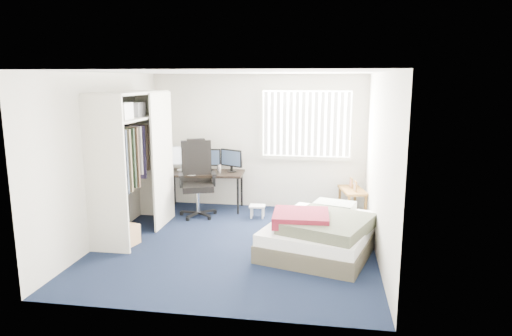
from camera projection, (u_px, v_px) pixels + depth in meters
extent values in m
plane|color=black|center=(237.00, 244.00, 6.76)|extent=(4.20, 4.20, 0.00)
plane|color=silver|center=(258.00, 141.00, 8.56)|extent=(4.00, 0.00, 4.00)
plane|color=silver|center=(193.00, 199.00, 4.49)|extent=(4.00, 0.00, 4.00)
plane|color=silver|center=(105.00, 157.00, 6.83)|extent=(0.00, 4.20, 4.20)
plane|color=silver|center=(379.00, 165.00, 6.22)|extent=(0.00, 4.20, 4.20)
plane|color=white|center=(235.00, 72.00, 6.28)|extent=(4.20, 4.20, 0.00)
cube|color=white|center=(307.00, 124.00, 8.33)|extent=(1.60, 0.02, 1.20)
cube|color=beige|center=(307.00, 89.00, 8.18)|extent=(1.72, 0.06, 0.06)
cube|color=beige|center=(306.00, 158.00, 8.43)|extent=(1.72, 0.06, 0.06)
cube|color=white|center=(306.00, 124.00, 8.27)|extent=(1.60, 0.04, 1.16)
cube|color=beige|center=(105.00, 176.00, 6.23)|extent=(0.60, 0.04, 2.20)
cube|color=beige|center=(154.00, 155.00, 7.98)|extent=(0.60, 0.04, 2.20)
cube|color=beige|center=(129.00, 93.00, 6.89)|extent=(0.60, 1.80, 0.04)
cube|color=beige|center=(130.00, 118.00, 6.96)|extent=(0.56, 1.74, 0.03)
cylinder|color=silver|center=(131.00, 126.00, 6.99)|extent=(0.03, 1.72, 0.03)
cube|color=#26262B|center=(130.00, 156.00, 6.98)|extent=(0.38, 1.10, 0.90)
cube|color=beige|center=(163.00, 160.00, 7.49)|extent=(0.03, 0.90, 2.20)
cube|color=white|center=(117.00, 111.00, 6.50)|extent=(0.38, 0.30, 0.24)
cube|color=gray|center=(131.00, 110.00, 6.99)|extent=(0.34, 0.28, 0.22)
cube|color=black|center=(205.00, 173.00, 8.45)|extent=(1.47, 0.76, 0.04)
cylinder|color=black|center=(166.00, 194.00, 8.31)|extent=(0.04, 0.04, 0.67)
cylinder|color=black|center=(175.00, 187.00, 8.85)|extent=(0.04, 0.04, 0.67)
cylinder|color=black|center=(238.00, 196.00, 8.19)|extent=(0.04, 0.04, 0.67)
cylinder|color=black|center=(242.00, 189.00, 8.73)|extent=(0.04, 0.04, 0.67)
cube|color=white|center=(181.00, 156.00, 8.55)|extent=(0.50, 0.06, 0.36)
cube|color=white|center=(181.00, 156.00, 8.55)|extent=(0.45, 0.03, 0.31)
cube|color=black|center=(208.00, 157.00, 8.51)|extent=(0.48, 0.06, 0.32)
cube|color=#1E2838|center=(208.00, 157.00, 8.51)|extent=(0.43, 0.03, 0.27)
cube|color=black|center=(232.00, 158.00, 8.43)|extent=(0.48, 0.06, 0.32)
cube|color=#1E2838|center=(232.00, 158.00, 8.43)|extent=(0.43, 0.03, 0.27)
cube|color=white|center=(196.00, 172.00, 8.37)|extent=(0.41, 0.16, 0.02)
cube|color=black|center=(211.00, 173.00, 8.34)|extent=(0.07, 0.10, 0.02)
cylinder|color=silver|center=(219.00, 169.00, 8.36)|extent=(0.08, 0.08, 0.16)
cube|color=white|center=(205.00, 172.00, 8.45)|extent=(0.32, 0.30, 0.00)
cube|color=black|center=(198.00, 212.00, 8.13)|extent=(0.81, 0.81, 0.13)
cylinder|color=silver|center=(198.00, 200.00, 8.09)|extent=(0.06, 0.06, 0.42)
cube|color=black|center=(198.00, 187.00, 8.04)|extent=(0.68, 0.68, 0.11)
cube|color=black|center=(196.00, 161.00, 8.19)|extent=(0.54, 0.28, 0.74)
cube|color=black|center=(196.00, 143.00, 8.13)|extent=(0.34, 0.23, 0.17)
cube|color=black|center=(181.00, 175.00, 7.95)|extent=(0.17, 0.30, 0.04)
cube|color=black|center=(214.00, 174.00, 8.05)|extent=(0.17, 0.30, 0.04)
cube|color=white|center=(257.00, 206.00, 8.01)|extent=(0.28, 0.23, 0.03)
cylinder|color=white|center=(251.00, 213.00, 7.98)|extent=(0.03, 0.03, 0.20)
cylinder|color=white|center=(252.00, 211.00, 8.12)|extent=(0.03, 0.03, 0.20)
cylinder|color=white|center=(263.00, 213.00, 7.95)|extent=(0.03, 0.03, 0.20)
cylinder|color=white|center=(263.00, 211.00, 8.09)|extent=(0.03, 0.03, 0.20)
cube|color=brown|center=(353.00, 190.00, 8.00)|extent=(0.52, 0.79, 0.04)
cube|color=brown|center=(349.00, 209.00, 7.72)|extent=(0.05, 0.05, 0.46)
cube|color=brown|center=(340.00, 199.00, 8.36)|extent=(0.05, 0.05, 0.46)
cube|color=brown|center=(365.00, 209.00, 7.74)|extent=(0.05, 0.05, 0.46)
cube|color=brown|center=(355.00, 199.00, 8.38)|extent=(0.05, 0.05, 0.46)
cube|color=brown|center=(355.00, 186.00, 7.82)|extent=(0.05, 0.14, 0.18)
cube|color=brown|center=(351.00, 183.00, 8.09)|extent=(0.05, 0.14, 0.18)
cube|color=#433E30|center=(322.00, 241.00, 6.56)|extent=(1.83, 2.15, 0.24)
cube|color=white|center=(322.00, 228.00, 6.52)|extent=(1.78, 2.10, 0.17)
cube|color=#B0B8AA|center=(335.00, 207.00, 7.06)|extent=(0.69, 0.55, 0.14)
cube|color=#404332|center=(328.00, 225.00, 6.21)|extent=(1.39, 1.44, 0.18)
cube|color=#550E15|center=(301.00, 218.00, 6.25)|extent=(0.77, 0.72, 0.16)
cube|color=tan|center=(124.00, 234.00, 6.74)|extent=(0.45, 0.38, 0.29)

